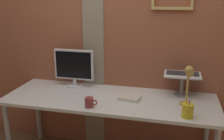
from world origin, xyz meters
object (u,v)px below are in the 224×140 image
object	(u,v)px
laptop	(183,68)
desk_lamp	(188,82)
coffee_mug	(89,102)
pen_cup	(188,111)
monitor	(74,66)

from	to	relation	value
laptop	desk_lamp	bearing A→B (deg)	-83.17
coffee_mug	pen_cup	bearing A→B (deg)	-0.01
laptop	desk_lamp	xyz separation A→B (m)	(0.04, -0.36, -0.03)
desk_lamp	laptop	bearing A→B (deg)	96.83
monitor	pen_cup	size ratio (longest dim) A/B	2.52
pen_cup	coffee_mug	distance (m)	0.83
monitor	coffee_mug	xyz separation A→B (m)	(0.33, -0.49, -0.18)
laptop	coffee_mug	world-z (taller)	laptop
laptop	monitor	bearing A→B (deg)	-176.36
desk_lamp	coffee_mug	xyz separation A→B (m)	(-0.83, -0.20, -0.19)
pen_cup	coffee_mug	xyz separation A→B (m)	(-0.83, 0.00, -0.01)
pen_cup	laptop	bearing A→B (deg)	94.70
desk_lamp	coffee_mug	world-z (taller)	desk_lamp
monitor	pen_cup	xyz separation A→B (m)	(1.16, -0.49, -0.16)
laptop	coffee_mug	distance (m)	0.99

